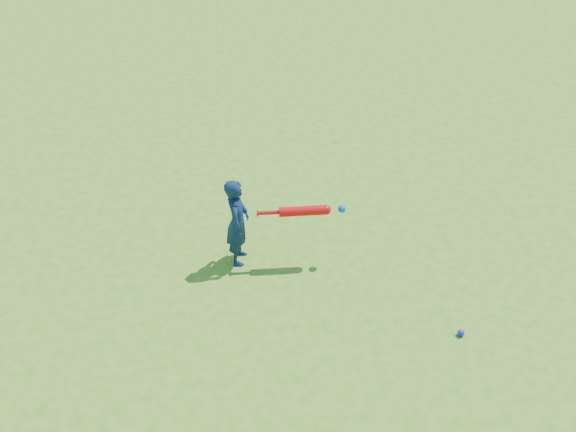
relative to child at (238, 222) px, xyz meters
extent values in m
plane|color=#41761C|center=(0.01, -0.02, -0.48)|extent=(80.00, 80.00, 0.00)
imported|color=#0D1E3F|center=(0.00, 0.00, 0.00)|extent=(0.27, 0.37, 0.95)
sphere|color=#0C28CF|center=(1.97, -1.19, -0.44)|extent=(0.06, 0.06, 0.06)
cylinder|color=red|center=(0.20, -0.05, 0.13)|extent=(0.02, 0.07, 0.07)
cylinder|color=red|center=(0.31, -0.05, 0.13)|extent=(0.22, 0.04, 0.04)
cylinder|color=red|center=(0.64, -0.04, 0.13)|extent=(0.46, 0.11, 0.10)
sphere|color=red|center=(0.87, -0.03, 0.13)|extent=(0.10, 0.10, 0.10)
sphere|color=blue|center=(1.02, -0.03, 0.13)|extent=(0.08, 0.08, 0.08)
camera|label=1|loc=(0.19, -5.10, 3.75)|focal=40.00mm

